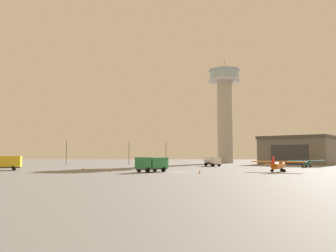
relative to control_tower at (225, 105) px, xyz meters
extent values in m
plane|color=slate|center=(-18.10, -75.50, -23.32)|extent=(400.00, 400.00, 0.00)
cylinder|color=#B2AD9E|center=(0.00, 0.00, -6.75)|extent=(6.18, 6.18, 33.15)
cylinder|color=silver|center=(0.00, 0.00, 10.13)|extent=(12.81, 12.81, 0.60)
cylinder|color=#99B7C6|center=(0.00, 0.00, 12.29)|extent=(11.78, 11.78, 3.73)
cylinder|color=silver|center=(0.00, 0.00, 14.41)|extent=(12.81, 12.81, 0.50)
cylinder|color=#38383D|center=(0.00, 0.00, 16.66)|extent=(0.16, 0.16, 4.00)
cube|color=#6B665B|center=(23.56, -16.28, -18.92)|extent=(29.27, 28.21, 8.80)
cube|color=#4A4740|center=(23.56, -16.28, -14.02)|extent=(30.10, 29.04, 1.00)
cube|color=#38383A|center=(18.22, -23.88, -20.02)|extent=(10.35, 7.35, 6.60)
cylinder|color=teal|center=(15.19, -48.58, -22.24)|extent=(2.70, 5.62, 1.10)
cone|color=#38383D|center=(16.08, -45.73, -22.24)|extent=(0.97, 0.99, 0.77)
cube|color=#38383D|center=(16.08, -45.73, -22.24)|extent=(0.10, 0.08, 1.69)
cube|color=teal|center=(15.27, -48.32, -21.60)|extent=(8.87, 3.91, 0.18)
cylinder|color=#2847A8|center=(16.63, -48.74, -21.96)|extent=(0.85, 0.33, 1.20)
cylinder|color=#2847A8|center=(13.92, -47.90, -21.96)|extent=(0.85, 0.33, 1.20)
cube|color=#99B7C6|center=(15.51, -47.56, -21.93)|extent=(1.13, 1.19, 0.62)
cone|color=teal|center=(14.31, -51.42, -22.15)|extent=(1.16, 1.43, 0.83)
cube|color=#2847A8|center=(14.31, -51.42, -21.44)|extent=(0.39, 0.96, 1.51)
cube|color=teal|center=(14.31, -51.42, -22.01)|extent=(2.78, 1.55, 0.09)
cylinder|color=black|center=(15.83, -46.54, -23.05)|extent=(0.55, 0.30, 0.53)
cylinder|color=black|center=(16.07, -49.04, -23.05)|extent=(0.55, 0.30, 0.53)
cylinder|color=black|center=(14.21, -48.45, -23.05)|extent=(0.55, 0.30, 0.53)
cylinder|color=orange|center=(0.60, -76.17, -22.10)|extent=(4.12, 6.07, 1.24)
cone|color=#38383D|center=(2.23, -73.22, -22.10)|extent=(1.20, 1.21, 0.87)
cube|color=#38383D|center=(2.23, -73.22, -22.10)|extent=(0.12, 0.10, 1.90)
cube|color=orange|center=(0.75, -75.90, -21.38)|extent=(9.49, 6.17, 0.20)
cylinder|color=red|center=(2.15, -76.68, -21.79)|extent=(0.90, 0.55, 1.36)
cylinder|color=red|center=(-0.65, -75.13, -21.79)|extent=(0.90, 0.55, 1.36)
cube|color=#99B7C6|center=(1.18, -75.11, -21.76)|extent=(1.40, 1.45, 0.70)
cone|color=orange|center=(-1.03, -79.11, -22.00)|extent=(1.49, 1.68, 0.93)
cube|color=red|center=(-1.03, -79.11, -21.20)|extent=(0.64, 1.02, 1.70)
cube|color=orange|center=(-1.03, -79.11, -21.85)|extent=(3.07, 2.24, 0.10)
cylinder|color=black|center=(1.77, -74.06, -23.02)|extent=(0.61, 0.44, 0.60)
cylinder|color=black|center=(1.47, -76.87, -23.02)|extent=(0.61, 0.44, 0.60)
cylinder|color=black|center=(-0.46, -75.81, -23.02)|extent=(0.61, 0.44, 0.60)
cube|color=#38383D|center=(-23.01, -76.94, -22.70)|extent=(5.70, 6.14, 0.24)
cube|color=#287A42|center=(-24.50, -78.67, -21.56)|extent=(3.11, 3.02, 2.03)
cube|color=#99B7C6|center=(-25.04, -79.29, -21.16)|extent=(1.71, 1.49, 1.02)
cube|color=#287A42|center=(-22.33, -76.15, -21.60)|extent=(4.73, 4.91, 1.96)
cylinder|color=black|center=(-23.58, -79.38, -22.82)|extent=(0.94, 0.86, 1.00)
cylinder|color=black|center=(-25.34, -77.86, -22.82)|extent=(0.94, 0.86, 1.00)
cylinder|color=black|center=(-20.89, -76.25, -22.82)|extent=(0.94, 0.86, 1.00)
cylinder|color=black|center=(-22.65, -74.74, -22.82)|extent=(0.94, 0.86, 1.00)
cube|color=#38383D|center=(-54.51, -70.59, -22.70)|extent=(7.00, 3.79, 0.24)
cube|color=gold|center=(-53.46, -70.30, -21.47)|extent=(5.04, 3.69, 2.23)
cylinder|color=black|center=(-52.26, -71.16, -22.82)|extent=(0.54, 1.04, 1.00)
cylinder|color=black|center=(-52.89, -68.94, -22.82)|extent=(0.54, 1.04, 1.00)
cube|color=#38383D|center=(-8.79, -41.28, -22.70)|extent=(4.30, 6.25, 0.24)
cube|color=white|center=(-7.82, -43.24, -21.72)|extent=(2.76, 2.52, 1.72)
cube|color=#99B7C6|center=(-7.47, -43.95, -21.38)|extent=(1.74, 0.91, 0.86)
cylinder|color=white|center=(-9.23, -40.38, -21.52)|extent=(3.71, 4.60, 2.12)
cylinder|color=black|center=(-6.95, -42.74, -22.82)|extent=(1.02, 0.69, 1.00)
cylinder|color=black|center=(-8.75, -43.63, -22.82)|extent=(1.02, 0.69, 1.00)
cylinder|color=black|center=(-8.70, -39.20, -22.82)|extent=(1.02, 0.69, 1.00)
cylinder|color=black|center=(-10.50, -40.09, -22.82)|extent=(1.02, 0.69, 1.00)
cylinder|color=#38383D|center=(-22.84, -21.98, -19.54)|extent=(0.18, 0.18, 7.55)
sphere|color=#F9E5B2|center=(-22.84, -21.98, -15.55)|extent=(0.44, 0.44, 0.44)
cylinder|color=#38383D|center=(-55.26, -28.30, -19.37)|extent=(0.18, 0.18, 7.90)
sphere|color=#F9E5B2|center=(-55.26, -28.30, -15.20)|extent=(0.44, 0.44, 0.44)
cylinder|color=#38383D|center=(-34.97, -25.92, -19.51)|extent=(0.18, 0.18, 7.62)
sphere|color=#F9E5B2|center=(-34.97, -25.92, -15.48)|extent=(0.44, 0.44, 0.44)
cube|color=black|center=(-14.33, -81.07, -23.30)|extent=(0.36, 0.36, 0.04)
cone|color=orange|center=(-14.33, -81.07, -23.00)|extent=(0.30, 0.30, 0.56)
cylinder|color=white|center=(-14.33, -81.07, -22.97)|extent=(0.21, 0.21, 0.08)
cube|color=black|center=(-38.89, -66.47, -23.30)|extent=(0.36, 0.36, 0.04)
cone|color=orange|center=(-38.89, -66.47, -23.01)|extent=(0.30, 0.30, 0.54)
cylinder|color=white|center=(-38.89, -66.47, -22.98)|extent=(0.21, 0.21, 0.08)
cube|color=black|center=(-30.98, -76.21, -23.30)|extent=(0.36, 0.36, 0.04)
cone|color=orange|center=(-30.98, -76.21, -23.00)|extent=(0.30, 0.30, 0.56)
cylinder|color=white|center=(-30.98, -76.21, -22.97)|extent=(0.21, 0.21, 0.08)
camera|label=1|loc=(-17.37, -143.87, -20.16)|focal=38.14mm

